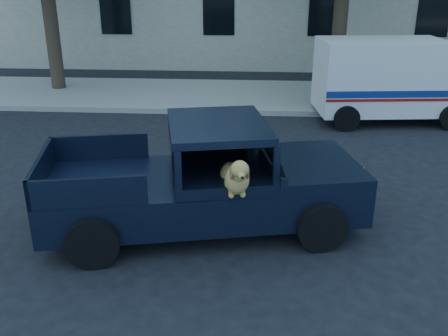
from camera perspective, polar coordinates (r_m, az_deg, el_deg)
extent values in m
plane|color=black|center=(7.80, -16.05, -8.61)|extent=(120.00, 120.00, 0.00)
cube|color=gray|center=(16.13, -5.38, 8.35)|extent=(60.00, 4.00, 0.15)
cylinder|color=#332619|center=(17.26, -19.15, 15.35)|extent=(0.44, 0.44, 4.40)
cylinder|color=#332619|center=(16.14, 13.08, 15.58)|extent=(0.44, 0.44, 4.40)
cube|color=black|center=(7.80, -2.36, -2.84)|extent=(5.09, 2.80, 0.61)
cube|color=black|center=(7.98, 9.91, 0.38)|extent=(1.74, 2.09, 0.15)
cube|color=black|center=(7.44, -0.72, 4.85)|extent=(1.77, 2.03, 0.11)
cube|color=black|center=(7.66, 4.87, 2.74)|extent=(0.56, 1.61, 0.52)
cube|color=black|center=(7.40, 1.14, -2.76)|extent=(0.60, 0.60, 0.35)
cube|color=black|center=(6.67, 6.88, -1.79)|extent=(0.10, 0.06, 0.15)
cube|color=silver|center=(14.15, 18.43, 7.20)|extent=(4.06, 2.16, 0.46)
cube|color=silver|center=(13.83, 17.43, 10.95)|extent=(3.32, 2.09, 1.39)
cube|color=navy|center=(13.12, 18.40, 7.98)|extent=(3.14, 0.35, 0.17)
cube|color=#9E0F0F|center=(13.15, 18.32, 7.36)|extent=(3.14, 0.35, 0.06)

